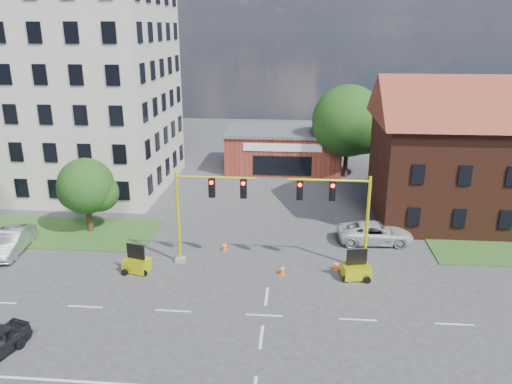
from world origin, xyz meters
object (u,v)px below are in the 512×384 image
signal_mast_west (203,207)px  trailer_east (356,270)px  pickup_white (375,233)px  signal_mast_east (341,211)px  trailer_west (137,264)px

signal_mast_west → trailer_east: bearing=-7.9°
signal_mast_west → pickup_white: bearing=20.2°
signal_mast_east → pickup_white: signal_mast_east is taller
trailer_east → pickup_white: size_ratio=0.35×
trailer_east → signal_mast_west: bearing=160.6°
trailer_east → pickup_white: trailer_east is taller
pickup_white → signal_mast_east: bearing=142.8°
trailer_west → signal_mast_west: bearing=38.2°
trailer_east → signal_mast_east: bearing=114.4°
signal_mast_west → trailer_east: 10.34m
signal_mast_west → signal_mast_east: (8.71, 0.00, 0.00)m
signal_mast_west → signal_mast_east: size_ratio=1.00×
trailer_west → pickup_white: 16.77m
trailer_west → trailer_east: 13.75m
trailer_west → trailer_east: size_ratio=0.97×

